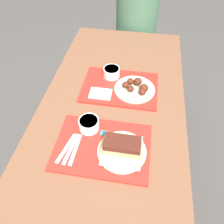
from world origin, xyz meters
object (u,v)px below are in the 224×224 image
(bowl_coleslaw_near, at_px, (89,124))
(brisket_sandwich_plate, at_px, (122,148))
(tray_near, at_px, (103,147))
(person_seated_across, at_px, (137,18))
(wings_plate_far, at_px, (135,87))
(tray_far, at_px, (120,87))
(bowl_coleslaw_far, at_px, (112,72))

(bowl_coleslaw_near, xyz_separation_m, brisket_sandwich_plate, (0.18, -0.11, 0.00))
(tray_near, bearing_deg, person_seated_across, 88.16)
(brisket_sandwich_plate, relative_size, wings_plate_far, 0.95)
(brisket_sandwich_plate, xyz_separation_m, person_seated_across, (-0.05, 1.35, -0.03))
(bowl_coleslaw_near, relative_size, brisket_sandwich_plate, 0.45)
(brisket_sandwich_plate, distance_m, person_seated_across, 1.35)
(tray_far, bearing_deg, wings_plate_far, -8.31)
(tray_far, bearing_deg, bowl_coleslaw_far, 126.25)
(wings_plate_far, height_order, person_seated_across, person_seated_across)
(tray_near, relative_size, brisket_sandwich_plate, 1.98)
(tray_near, xyz_separation_m, bowl_coleslaw_far, (-0.05, 0.52, 0.04))
(tray_near, distance_m, person_seated_across, 1.33)
(brisket_sandwich_plate, height_order, wings_plate_far, brisket_sandwich_plate)
(tray_far, distance_m, wings_plate_far, 0.10)
(tray_near, xyz_separation_m, tray_far, (0.02, 0.43, 0.00))
(tray_near, height_order, brisket_sandwich_plate, brisket_sandwich_plate)
(tray_far, xyz_separation_m, person_seated_across, (0.02, 0.90, 0.00))
(tray_near, bearing_deg, wings_plate_far, 74.77)
(bowl_coleslaw_near, relative_size, wings_plate_far, 0.43)
(tray_near, relative_size, person_seated_across, 0.64)
(person_seated_across, bearing_deg, tray_far, -91.48)
(tray_far, bearing_deg, bowl_coleslaw_near, -108.10)
(bowl_coleslaw_far, height_order, wings_plate_far, same)
(brisket_sandwich_plate, distance_m, wings_plate_far, 0.43)
(brisket_sandwich_plate, bearing_deg, bowl_coleslaw_far, 104.23)
(tray_far, xyz_separation_m, wings_plate_far, (0.09, -0.01, 0.02))
(tray_near, xyz_separation_m, bowl_coleslaw_near, (-0.09, 0.10, 0.04))
(brisket_sandwich_plate, distance_m, bowl_coleslaw_far, 0.55)
(bowl_coleslaw_near, relative_size, bowl_coleslaw_far, 1.00)
(bowl_coleslaw_far, bearing_deg, brisket_sandwich_plate, -75.77)
(tray_far, height_order, bowl_coleslaw_near, bowl_coleslaw_near)
(wings_plate_far, bearing_deg, tray_near, -105.23)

